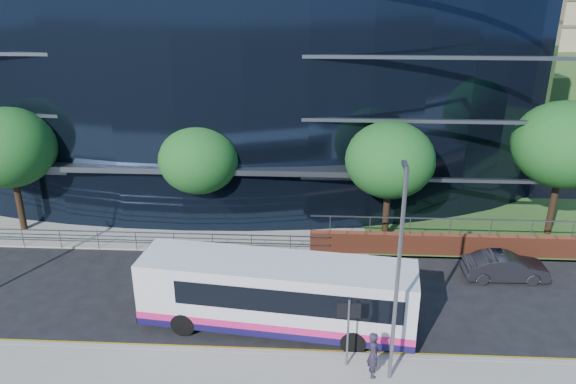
# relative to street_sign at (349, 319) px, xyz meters

# --- Properties ---
(ground) EXTENTS (200.00, 200.00, 0.00)m
(ground) POSITION_rel_street_sign_xyz_m (-4.50, 1.59, -2.15)
(ground) COLOR black
(ground) RESTS_ON ground
(kerb) EXTENTS (80.00, 0.25, 0.16)m
(kerb) POSITION_rel_street_sign_xyz_m (-4.50, 0.59, -2.07)
(kerb) COLOR gray
(kerb) RESTS_ON ground
(yellow_line_outer) EXTENTS (80.00, 0.08, 0.01)m
(yellow_line_outer) POSITION_rel_street_sign_xyz_m (-4.50, 0.79, -2.14)
(yellow_line_outer) COLOR gold
(yellow_line_outer) RESTS_ON ground
(yellow_line_inner) EXTENTS (80.00, 0.08, 0.01)m
(yellow_line_inner) POSITION_rel_street_sign_xyz_m (-4.50, 0.94, -2.14)
(yellow_line_inner) COLOR gold
(yellow_line_inner) RESTS_ON ground
(far_forecourt) EXTENTS (50.00, 8.00, 0.10)m
(far_forecourt) POSITION_rel_street_sign_xyz_m (-10.50, 12.59, -2.10)
(far_forecourt) COLOR gray
(far_forecourt) RESTS_ON ground
(glass_office) EXTENTS (44.00, 23.10, 16.00)m
(glass_office) POSITION_rel_street_sign_xyz_m (-8.50, 22.44, 5.85)
(glass_office) COLOR black
(glass_office) RESTS_ON ground
(guard_railings) EXTENTS (24.00, 0.05, 1.10)m
(guard_railings) POSITION_rel_street_sign_xyz_m (-12.50, 8.59, -1.33)
(guard_railings) COLOR slate
(guard_railings) RESTS_ON ground
(street_sign) EXTENTS (0.85, 0.09, 2.80)m
(street_sign) POSITION_rel_street_sign_xyz_m (0.00, 0.00, 0.00)
(street_sign) COLOR slate
(street_sign) RESTS_ON pavement_near
(tree_far_a) EXTENTS (4.95, 4.95, 6.98)m
(tree_far_a) POSITION_rel_street_sign_xyz_m (-17.50, 10.59, 2.71)
(tree_far_a) COLOR black
(tree_far_a) RESTS_ON ground
(tree_far_b) EXTENTS (4.29, 4.29, 6.05)m
(tree_far_b) POSITION_rel_street_sign_xyz_m (-7.50, 11.09, 2.06)
(tree_far_b) COLOR black
(tree_far_b) RESTS_ON ground
(tree_far_c) EXTENTS (4.62, 4.62, 6.51)m
(tree_far_c) POSITION_rel_street_sign_xyz_m (2.50, 10.59, 2.39)
(tree_far_c) COLOR black
(tree_far_c) RESTS_ON ground
(tree_far_d) EXTENTS (5.28, 5.28, 7.44)m
(tree_far_d) POSITION_rel_street_sign_xyz_m (11.50, 11.59, 3.04)
(tree_far_d) COLOR black
(tree_far_d) RESTS_ON ground
(tree_dist_e) EXTENTS (4.62, 4.62, 6.51)m
(tree_dist_e) POSITION_rel_street_sign_xyz_m (19.50, 41.59, 2.39)
(tree_dist_e) COLOR black
(tree_dist_e) RESTS_ON ground
(streetlight_east) EXTENTS (0.15, 0.77, 8.00)m
(streetlight_east) POSITION_rel_street_sign_xyz_m (1.50, -0.59, 2.29)
(streetlight_east) COLOR slate
(streetlight_east) RESTS_ON pavement_near
(city_bus) EXTENTS (11.27, 3.81, 2.99)m
(city_bus) POSITION_rel_street_sign_xyz_m (-2.65, 2.37, -0.56)
(city_bus) COLOR silver
(city_bus) RESTS_ON ground
(parked_car) EXTENTS (3.94, 1.46, 1.29)m
(parked_car) POSITION_rel_street_sign_xyz_m (7.71, 6.74, -1.51)
(parked_car) COLOR black
(parked_car) RESTS_ON ground
(pedestrian) EXTENTS (0.49, 0.69, 1.79)m
(pedestrian) POSITION_rel_street_sign_xyz_m (0.90, -0.50, -1.11)
(pedestrian) COLOR #272030
(pedestrian) RESTS_ON pavement_near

